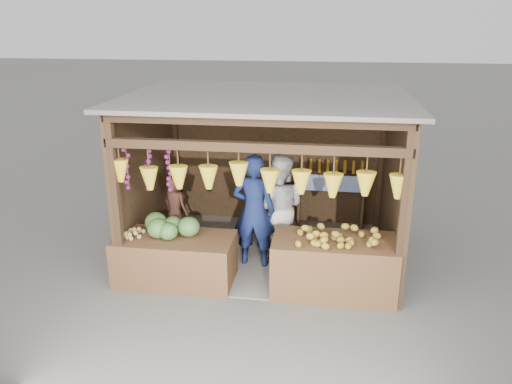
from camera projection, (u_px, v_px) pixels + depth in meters
The scene contains 12 objects.
ground at pixel (266, 253), 8.45m from camera, with size 80.00×80.00×0.00m, color #514F49.
stall_structure at pixel (265, 159), 7.86m from camera, with size 4.30×3.30×2.66m.
back_shelf at pixel (331, 183), 9.22m from camera, with size 1.25×0.32×1.32m.
counter_left at pixel (175, 259), 7.45m from camera, with size 1.75×0.85×0.71m, color #52361B.
counter_right at pixel (333, 266), 7.12m from camera, with size 1.74×0.85×0.82m, color #532F1B.
stool at pixel (177, 240), 8.58m from camera, with size 0.34×0.34×0.31m, color black.
man_standing at pixel (254, 211), 7.76m from camera, with size 0.67×0.44×1.84m, color #152150.
woman_standing at pixel (279, 207), 8.02m from camera, with size 0.86×0.67×1.77m, color silver.
vendor_seated at pixel (175, 204), 8.37m from camera, with size 0.48×0.31×0.99m, color #522C21.
melon_pile at pixel (169, 226), 7.33m from camera, with size 1.00×0.50×0.32m, color #1E4412, non-canonical shape.
tanfruit_pile at pixel (133, 233), 7.34m from camera, with size 0.34×0.40×0.13m, color olive, non-canonical shape.
mango_pile at pixel (335, 234), 6.90m from camera, with size 1.40×0.64×0.22m, color orange, non-canonical shape.
Camera 1 is at (0.90, -7.58, 3.76)m, focal length 35.00 mm.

